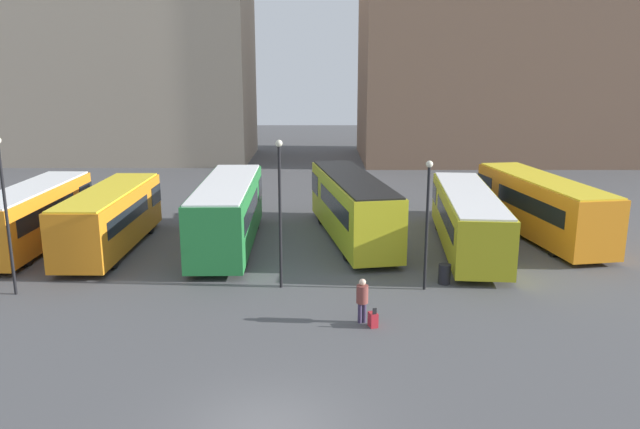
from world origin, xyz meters
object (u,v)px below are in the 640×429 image
(suitcase, at_px, (374,320))
(bus_3, at_px, (353,205))
(lamp_post_0, at_px, (428,215))
(lamp_post_1, at_px, (280,203))
(trash_bin, at_px, (445,274))
(bus_4, at_px, (468,218))
(bus_2, at_px, (229,211))
(bus_5, at_px, (541,205))
(bus_0, at_px, (34,215))
(bus_1, at_px, (111,217))
(traveler, at_px, (363,297))
(lamp_post_2, at_px, (6,205))

(suitcase, bearing_deg, bus_3, -15.51)
(lamp_post_0, bearing_deg, bus_3, 109.00)
(suitcase, relative_size, lamp_post_0, 0.14)
(lamp_post_1, bearing_deg, trash_bin, 3.62)
(bus_4, bearing_deg, trash_bin, 163.03)
(bus_2, xyz_separation_m, bus_3, (6.32, 1.28, 0.01))
(bus_5, distance_m, lamp_post_0, 11.08)
(bus_2, relative_size, lamp_post_1, 1.78)
(bus_0, xyz_separation_m, bus_1, (4.04, -0.38, -0.02))
(traveler, distance_m, lamp_post_0, 4.90)
(lamp_post_0, bearing_deg, suitcase, -122.94)
(lamp_post_1, bearing_deg, bus_0, 155.24)
(bus_0, height_order, suitcase, bus_0)
(bus_1, xyz_separation_m, bus_3, (12.06, 1.84, 0.17))
(bus_1, height_order, traveler, bus_1)
(bus_5, xyz_separation_m, lamp_post_0, (-7.43, -8.09, 1.43))
(bus_1, relative_size, bus_5, 0.87)
(bus_5, relative_size, traveler, 6.75)
(lamp_post_2, bearing_deg, bus_3, 30.36)
(bus_3, relative_size, lamp_post_2, 1.82)
(bus_3, xyz_separation_m, lamp_post_2, (-13.94, -8.17, 1.86))
(lamp_post_1, bearing_deg, lamp_post_2, -175.69)
(bus_4, bearing_deg, bus_3, 77.78)
(bus_4, distance_m, bus_5, 4.93)
(bus_3, distance_m, suitcase, 11.46)
(lamp_post_0, distance_m, trash_bin, 2.98)
(bus_3, height_order, trash_bin, bus_3)
(bus_1, relative_size, bus_4, 0.84)
(bus_1, bearing_deg, bus_2, -83.81)
(lamp_post_1, bearing_deg, bus_4, 32.00)
(bus_2, relative_size, bus_4, 0.94)
(bus_3, xyz_separation_m, suitcase, (0.19, -11.35, -1.56))
(traveler, relative_size, lamp_post_1, 0.27)
(lamp_post_2, xyz_separation_m, trash_bin, (17.51, 1.24, -3.26))
(bus_3, distance_m, bus_5, 10.06)
(bus_1, distance_m, suitcase, 15.57)
(bus_4, height_order, lamp_post_2, lamp_post_2)
(bus_5, height_order, suitcase, bus_5)
(bus_4, height_order, lamp_post_0, lamp_post_0)
(bus_0, distance_m, bus_1, 4.06)
(bus_1, relative_size, bus_3, 0.84)
(bus_3, relative_size, bus_4, 1.00)
(bus_0, distance_m, lamp_post_1, 14.23)
(lamp_post_1, bearing_deg, bus_1, 147.78)
(bus_0, bearing_deg, bus_5, -84.79)
(suitcase, xyz_separation_m, lamp_post_0, (2.43, 3.74, 2.90))
(traveler, relative_size, trash_bin, 1.94)
(bus_0, bearing_deg, traveler, -119.94)
(bus_0, xyz_separation_m, trash_bin, (19.66, -5.47, -1.24))
(bus_0, relative_size, lamp_post_1, 1.59)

